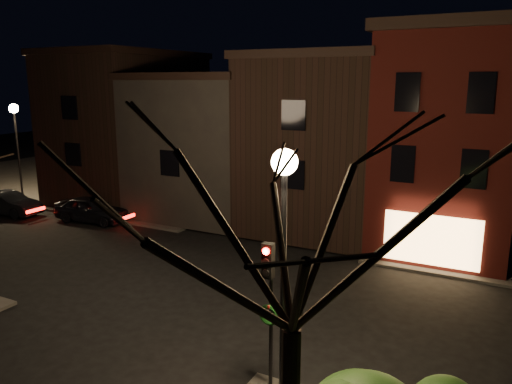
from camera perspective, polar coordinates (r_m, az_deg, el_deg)
ground at (r=20.95m, az=-5.83°, el=-10.16°), size 120.00×120.00×0.00m
sidewalk_far_left at (r=48.07m, az=-12.79°, el=2.66°), size 30.00×30.00×0.12m
corner_building at (r=25.85m, az=21.36°, el=5.78°), size 6.50×8.50×10.50m
row_building_a at (r=28.33m, az=8.31°, el=5.87°), size 7.30×10.30×9.40m
row_building_b at (r=31.50m, az=-4.32°, el=5.71°), size 7.80×10.30×8.40m
row_building_c at (r=35.76m, az=-14.36°, el=7.38°), size 7.30×10.30×9.90m
street_lamp_near at (r=11.43m, az=3.22°, el=-2.10°), size 0.60×0.60×6.48m
street_lamp_far at (r=37.26m, az=-25.80°, el=6.87°), size 0.60×0.60×6.48m
traffic_signal at (r=12.88m, az=1.53°, el=-11.54°), size 0.58×0.38×4.05m
bare_tree_right at (r=8.47m, az=4.36°, el=-0.60°), size 6.40×6.40×8.50m
parked_car_a at (r=30.67m, az=-18.27°, el=-1.88°), size 4.61×2.27×1.51m
parked_car_b at (r=34.25m, az=-26.53°, el=-1.18°), size 4.48×1.96×1.43m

